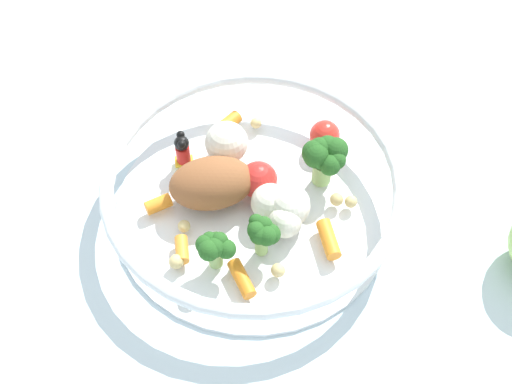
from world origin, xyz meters
TOP-DOWN VIEW (x-y plane):
  - ground_plane at (0.00, 0.00)m, footprint 2.40×2.40m
  - food_container at (0.00, 0.01)m, footprint 0.25×0.25m

SIDE VIEW (x-z plane):
  - ground_plane at x=0.00m, z-range 0.00..0.00m
  - food_container at x=0.00m, z-range 0.00..0.06m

